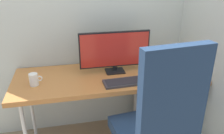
{
  "coord_description": "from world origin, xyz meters",
  "views": [
    {
      "loc": [
        -0.35,
        -1.83,
        1.6
      ],
      "look_at": [
        0.02,
        -0.06,
        0.82
      ],
      "focal_mm": 36.85,
      "sensor_mm": 36.0,
      "label": 1
    }
  ],
  "objects": [
    {
      "name": "office_chair",
      "position": [
        0.21,
        -0.65,
        0.63
      ],
      "size": [
        0.58,
        0.6,
        1.23
      ],
      "color": "black",
      "rests_on": "ground_plane"
    },
    {
      "name": "mouse",
      "position": [
        0.56,
        -0.23,
        0.74
      ],
      "size": [
        0.08,
        0.11,
        0.03
      ],
      "primitive_type": "ellipsoid",
      "rotation": [
        0.0,
        0.0,
        -0.15
      ],
      "color": "black",
      "rests_on": "desk"
    },
    {
      "name": "desk",
      "position": [
        0.0,
        0.0,
        0.68
      ],
      "size": [
        1.65,
        0.63,
        0.72
      ],
      "color": "#B27038",
      "rests_on": "ground_plane"
    },
    {
      "name": "keyboard",
      "position": [
        0.15,
        -0.19,
        0.73
      ],
      "size": [
        0.45,
        0.17,
        0.02
      ],
      "color": "#333338",
      "rests_on": "desk"
    },
    {
      "name": "filing_cabinet",
      "position": [
        0.53,
        -0.02,
        0.31
      ],
      "size": [
        0.41,
        0.49,
        0.62
      ],
      "color": "silver",
      "rests_on": "ground_plane"
    },
    {
      "name": "monitor",
      "position": [
        0.07,
        0.06,
        0.93
      ],
      "size": [
        0.64,
        0.14,
        0.37
      ],
      "color": "black",
      "rests_on": "desk"
    },
    {
      "name": "coffee_mug",
      "position": [
        -0.62,
        -0.07,
        0.78
      ],
      "size": [
        0.11,
        0.07,
        0.1
      ],
      "color": "white",
      "rests_on": "desk"
    },
    {
      "name": "pen_holder",
      "position": [
        0.47,
        0.08,
        0.77
      ],
      "size": [
        0.07,
        0.07,
        0.16
      ],
      "color": "gray",
      "rests_on": "desk"
    },
    {
      "name": "notebook",
      "position": [
        0.68,
        -0.01,
        0.74
      ],
      "size": [
        0.11,
        0.24,
        0.02
      ],
      "primitive_type": "cube",
      "rotation": [
        0.0,
        0.0,
        -0.0
      ],
      "color": "silver",
      "rests_on": "desk"
    }
  ]
}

